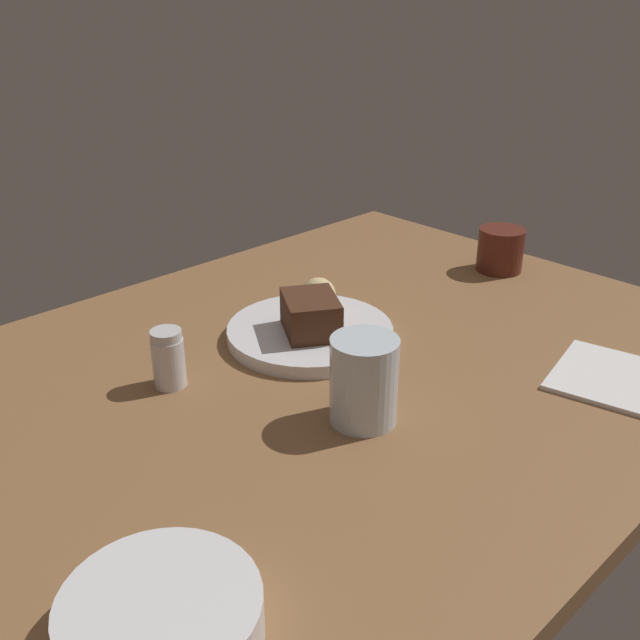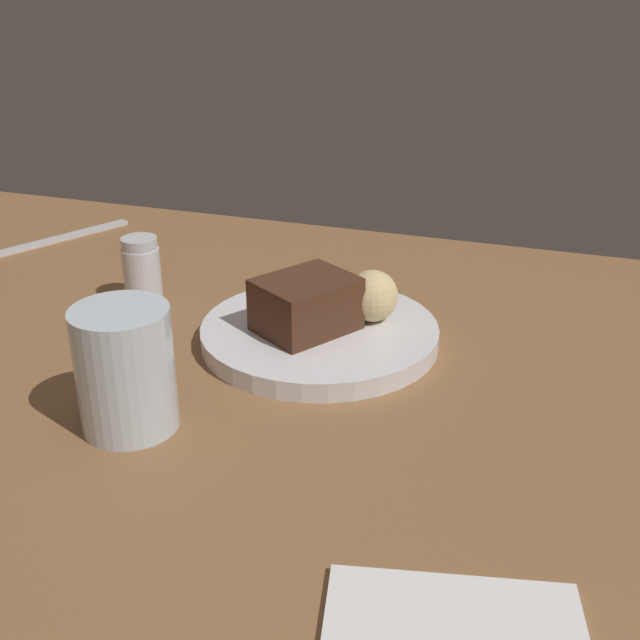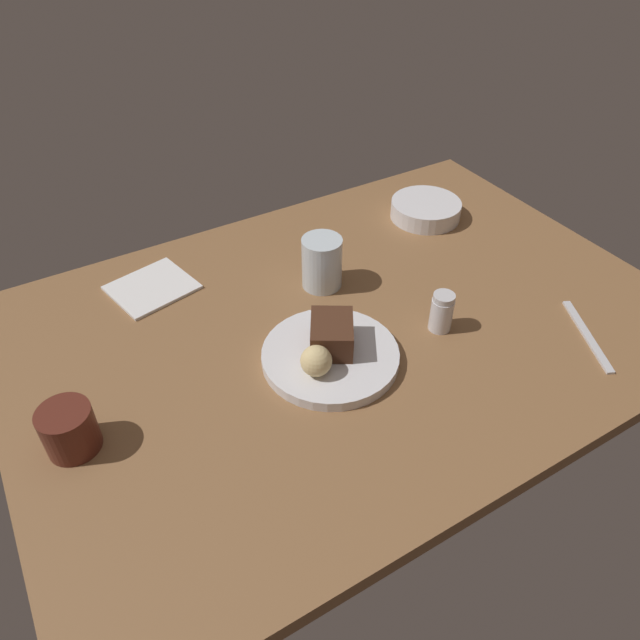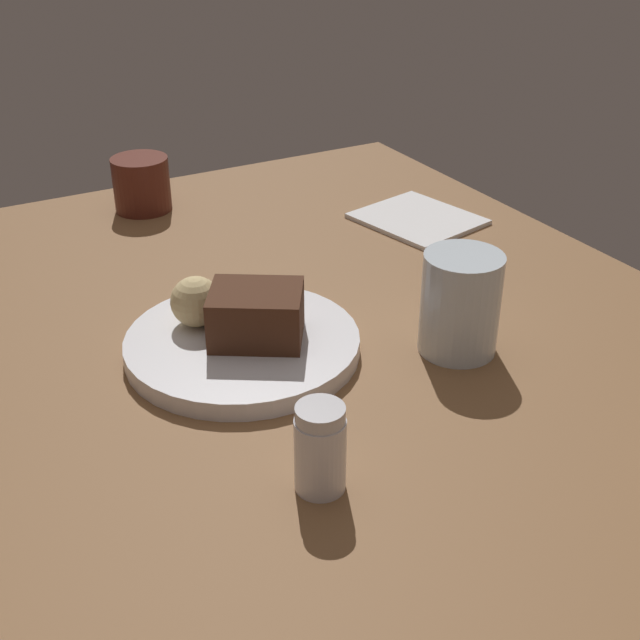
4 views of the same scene
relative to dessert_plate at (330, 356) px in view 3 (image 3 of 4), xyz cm
name	(u,v)px [view 3 (image 3 of 4)]	position (x,y,z in cm)	size (l,w,h in cm)	color
dining_table	(346,327)	(7.93, 7.27, -2.45)	(120.00, 84.00, 3.00)	brown
dessert_plate	(330,356)	(0.00, 0.00, 0.00)	(23.35, 23.35, 1.89)	silver
chocolate_cake_slice	(332,334)	(0.98, 1.20, 3.55)	(8.90, 7.05, 5.21)	#472819
bread_roll	(316,361)	(-4.47, -2.91, 3.52)	(5.14, 5.14, 5.14)	#DBC184
salt_shaker	(442,312)	(21.28, -2.97, 2.79)	(4.06, 4.06, 7.57)	silver
water_glass	(322,263)	(9.74, 19.13, 4.23)	(7.82, 7.82, 10.35)	silver
side_bowl	(426,210)	(43.29, 29.05, 1.02)	(15.85, 15.85, 3.93)	silver
coffee_cup	(69,430)	(-41.74, 3.73, 2.78)	(7.81, 7.81, 7.45)	#562319
butter_knife	(587,335)	(42.47, -18.25, -0.70)	(19.00, 1.40, 0.50)	silver
folded_napkin	(152,287)	(-19.60, 34.88, -0.65)	(14.85, 13.32, 0.60)	white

